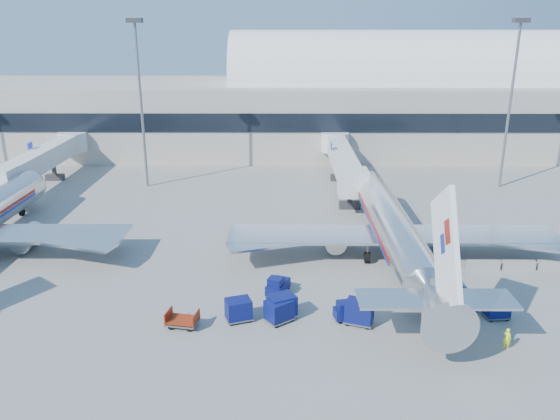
{
  "coord_description": "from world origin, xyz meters",
  "views": [
    {
      "loc": [
        -0.67,
        -44.6,
        21.54
      ],
      "look_at": [
        -0.98,
        6.0,
        4.49
      ],
      "focal_mm": 35.0,
      "sensor_mm": 36.0,
      "label": 1
    }
  ],
  "objects_px": {
    "airliner_main": "(394,231)",
    "jetbridge_near": "(342,158)",
    "mast_west": "(139,80)",
    "barrier_far": "(554,265)",
    "jetbridge_mid": "(46,157)",
    "barrier_near": "(483,265)",
    "tug_right": "(463,299)",
    "cart_open_red": "(183,321)",
    "cart_train_a": "(282,306)",
    "tug_left": "(277,286)",
    "cart_train_b": "(279,310)",
    "tug_lead": "(348,311)",
    "cart_solo_far": "(497,308)",
    "ramp_worker": "(507,338)",
    "mast_east": "(513,80)",
    "cart_solo_near": "(359,312)",
    "cart_train_c": "(239,309)",
    "barrier_mid": "(519,265)"
  },
  "relations": [
    {
      "from": "mast_west",
      "to": "barrier_far",
      "type": "height_order",
      "value": "mast_west"
    },
    {
      "from": "tug_left",
      "to": "cart_train_c",
      "type": "relative_size",
      "value": 1.21
    },
    {
      "from": "jetbridge_near",
      "to": "cart_solo_near",
      "type": "xyz_separation_m",
      "value": [
        -2.46,
        -38.62,
        -2.93
      ]
    },
    {
      "from": "cart_solo_far",
      "to": "tug_left",
      "type": "bearing_deg",
      "value": 161.03
    },
    {
      "from": "tug_right",
      "to": "cart_open_red",
      "type": "bearing_deg",
      "value": -137.08
    },
    {
      "from": "mast_east",
      "to": "tug_lead",
      "type": "height_order",
      "value": "mast_east"
    },
    {
      "from": "barrier_near",
      "to": "tug_left",
      "type": "xyz_separation_m",
      "value": [
        -19.15,
        -4.99,
        0.32
      ]
    },
    {
      "from": "jetbridge_near",
      "to": "cart_train_b",
      "type": "relative_size",
      "value": 10.85
    },
    {
      "from": "barrier_far",
      "to": "cart_open_red",
      "type": "height_order",
      "value": "barrier_far"
    },
    {
      "from": "barrier_far",
      "to": "cart_train_a",
      "type": "distance_m",
      "value": 26.88
    },
    {
      "from": "cart_solo_near",
      "to": "ramp_worker",
      "type": "distance_m",
      "value": 10.49
    },
    {
      "from": "airliner_main",
      "to": "jetbridge_near",
      "type": "height_order",
      "value": "airliner_main"
    },
    {
      "from": "mast_east",
      "to": "barrier_near",
      "type": "xyz_separation_m",
      "value": [
        -12.0,
        -28.0,
        -14.34
      ]
    },
    {
      "from": "tug_right",
      "to": "jetbridge_near",
      "type": "bearing_deg",
      "value": 134.58
    },
    {
      "from": "mast_west",
      "to": "tug_lead",
      "type": "height_order",
      "value": "mast_west"
    },
    {
      "from": "tug_lead",
      "to": "cart_train_a",
      "type": "height_order",
      "value": "cart_train_a"
    },
    {
      "from": "cart_solo_far",
      "to": "barrier_near",
      "type": "bearing_deg",
      "value": 70.68
    },
    {
      "from": "airliner_main",
      "to": "mast_west",
      "type": "distance_m",
      "value": 41.12
    },
    {
      "from": "cart_train_a",
      "to": "cart_solo_far",
      "type": "distance_m",
      "value": 16.69
    },
    {
      "from": "jetbridge_near",
      "to": "cart_train_b",
      "type": "height_order",
      "value": "jetbridge_near"
    },
    {
      "from": "tug_left",
      "to": "cart_train_b",
      "type": "distance_m",
      "value": 4.56
    },
    {
      "from": "tug_right",
      "to": "barrier_near",
      "type": "bearing_deg",
      "value": 94.69
    },
    {
      "from": "airliner_main",
      "to": "jetbridge_mid",
      "type": "xyz_separation_m",
      "value": [
        -44.4,
        26.3,
        1.0
      ]
    },
    {
      "from": "tug_right",
      "to": "airliner_main",
      "type": "bearing_deg",
      "value": 146.69
    },
    {
      "from": "barrier_mid",
      "to": "ramp_worker",
      "type": "relative_size",
      "value": 1.93
    },
    {
      "from": "barrier_far",
      "to": "jetbridge_mid",
      "type": "bearing_deg",
      "value": 153.98
    },
    {
      "from": "cart_solo_far",
      "to": "ramp_worker",
      "type": "relative_size",
      "value": 1.26
    },
    {
      "from": "airliner_main",
      "to": "cart_train_a",
      "type": "distance_m",
      "value": 15.8
    },
    {
      "from": "jetbridge_mid",
      "to": "mast_east",
      "type": "xyz_separation_m",
      "value": [
        64.4,
        -0.81,
        10.86
      ]
    },
    {
      "from": "jetbridge_mid",
      "to": "cart_train_a",
      "type": "distance_m",
      "value": 50.63
    },
    {
      "from": "tug_right",
      "to": "cart_solo_far",
      "type": "height_order",
      "value": "cart_solo_far"
    },
    {
      "from": "tug_left",
      "to": "cart_solo_near",
      "type": "height_order",
      "value": "cart_solo_near"
    },
    {
      "from": "barrier_mid",
      "to": "cart_open_red",
      "type": "distance_m",
      "value": 31.29
    },
    {
      "from": "jetbridge_near",
      "to": "cart_open_red",
      "type": "bearing_deg",
      "value": -112.01
    },
    {
      "from": "cart_train_a",
      "to": "mast_east",
      "type": "bearing_deg",
      "value": 23.15
    },
    {
      "from": "barrier_near",
      "to": "tug_left",
      "type": "distance_m",
      "value": 19.79
    },
    {
      "from": "tug_left",
      "to": "airliner_main",
      "type": "bearing_deg",
      "value": -33.94
    },
    {
      "from": "tug_left",
      "to": "cart_train_b",
      "type": "xyz_separation_m",
      "value": [
        0.17,
        -4.55,
        0.18
      ]
    },
    {
      "from": "mast_east",
      "to": "cart_train_a",
      "type": "relative_size",
      "value": 8.64
    },
    {
      "from": "airliner_main",
      "to": "ramp_worker",
      "type": "height_order",
      "value": "airliner_main"
    },
    {
      "from": "tug_right",
      "to": "cart_train_c",
      "type": "distance_m",
      "value": 18.13
    },
    {
      "from": "tug_left",
      "to": "cart_train_b",
      "type": "relative_size",
      "value": 1.14
    },
    {
      "from": "barrier_far",
      "to": "cart_open_red",
      "type": "distance_m",
      "value": 34.42
    },
    {
      "from": "jetbridge_mid",
      "to": "tug_lead",
      "type": "height_order",
      "value": "jetbridge_mid"
    },
    {
      "from": "cart_solo_far",
      "to": "ramp_worker",
      "type": "distance_m",
      "value": 4.31
    },
    {
      "from": "cart_train_a",
      "to": "cart_solo_near",
      "type": "xyz_separation_m",
      "value": [
        5.89,
        -0.91,
        0.0
      ]
    },
    {
      "from": "cart_train_b",
      "to": "airliner_main",
      "type": "bearing_deg",
      "value": 10.4
    },
    {
      "from": "cart_train_b",
      "to": "cart_train_c",
      "type": "distance_m",
      "value": 3.11
    },
    {
      "from": "jetbridge_mid",
      "to": "cart_train_c",
      "type": "relative_size",
      "value": 11.55
    },
    {
      "from": "jetbridge_mid",
      "to": "barrier_near",
      "type": "height_order",
      "value": "jetbridge_mid"
    }
  ]
}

